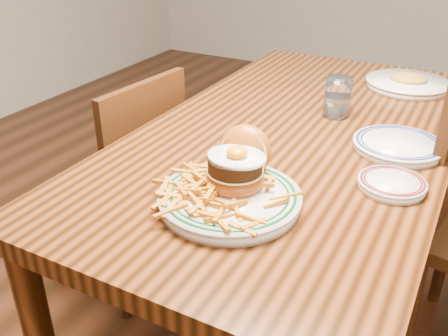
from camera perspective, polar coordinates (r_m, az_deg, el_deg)
The scene contains 8 objects.
floor at distance 1.92m, azimuth 7.02°, elevation -16.61°, with size 6.00×6.00×0.00m, color black.
table at distance 1.53m, azimuth 8.44°, elevation 1.39°, with size 0.85×1.60×0.75m.
chair_left at distance 1.83m, azimuth -11.06°, elevation -1.57°, with size 0.43×0.43×0.84m.
main_plate at distance 1.09m, azimuth 0.96°, elevation -1.99°, with size 0.31×0.33×0.15m.
side_plate at distance 1.22m, azimuth 18.65°, elevation -1.68°, with size 0.16×0.16×0.02m.
rear_plate at distance 1.42m, azimuth 19.29°, elevation 2.53°, with size 0.24×0.24×0.03m.
water_glass at distance 1.59m, azimuth 12.82°, elevation 7.66°, with size 0.08×0.08×0.12m.
far_plate at distance 1.94m, azimuth 20.27°, elevation 9.09°, with size 0.30×0.30×0.05m.
Camera 1 is at (0.44, -1.30, 1.34)m, focal length 40.00 mm.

